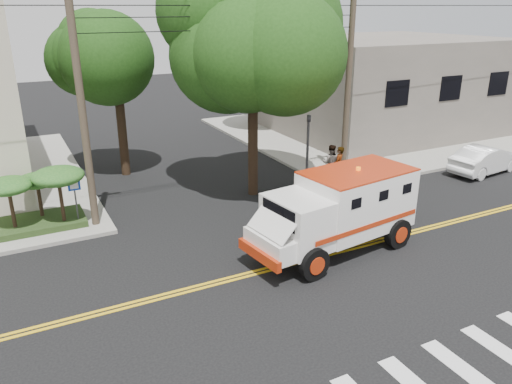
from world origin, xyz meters
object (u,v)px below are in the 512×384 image
parked_sedan (485,159)px  pedestrian_b (331,163)px  armored_truck (339,208)px  pedestrian_a (339,165)px

parked_sedan → pedestrian_b: bearing=67.0°
parked_sedan → pedestrian_b: 8.33m
armored_truck → parked_sedan: 12.45m
parked_sedan → pedestrian_a: 8.18m
parked_sedan → pedestrian_a: (-7.99, 1.70, 0.35)m
parked_sedan → pedestrian_b: (-7.99, 2.33, 0.32)m
pedestrian_a → pedestrian_b: size_ratio=1.03×
armored_truck → pedestrian_a: 6.62m
armored_truck → pedestrian_b: 7.14m
pedestrian_a → parked_sedan: bearing=130.7°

